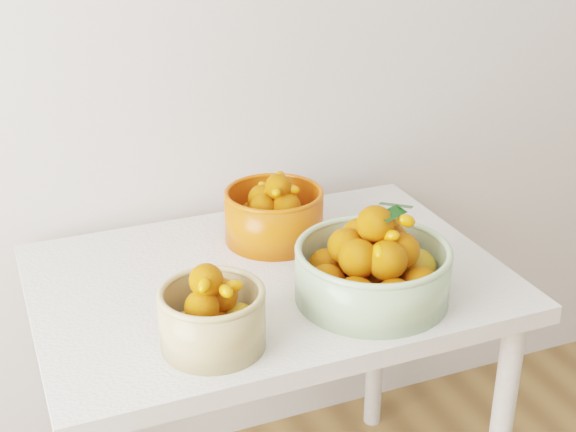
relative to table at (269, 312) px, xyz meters
name	(u,v)px	position (x,y,z in m)	size (l,w,h in m)	color
table	(269,312)	(0.00, 0.00, 0.00)	(1.00, 0.70, 0.75)	silver
bowl_cream	(212,316)	(-0.19, -0.22, 0.16)	(0.23, 0.23, 0.17)	tan
bowl_green	(373,268)	(0.16, -0.17, 0.17)	(0.34, 0.34, 0.20)	#9ABB8A
bowl_orange	(274,214)	(0.07, 0.15, 0.16)	(0.26, 0.26, 0.17)	#D3440C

